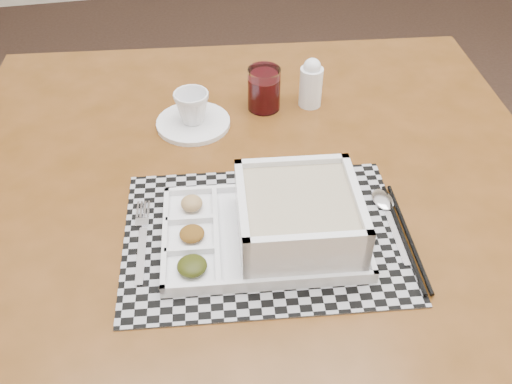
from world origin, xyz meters
TOP-DOWN VIEW (x-y plane):
  - floor at (0.00, 0.00)m, footprint 5.00×5.00m
  - dining_table at (-0.15, -0.48)m, footprint 1.24×1.24m
  - placemat at (-0.16, -0.58)m, footprint 0.49×0.38m
  - serving_tray at (-0.12, -0.60)m, footprint 0.34×0.26m
  - fork at (-0.35, -0.55)m, footprint 0.04×0.19m
  - spoon at (0.06, -0.56)m, footprint 0.04×0.18m
  - chopsticks at (0.06, -0.64)m, footprint 0.05×0.24m
  - saucer at (-0.23, -0.25)m, footprint 0.15×0.15m
  - cup at (-0.23, -0.25)m, footprint 0.09×0.09m
  - juice_glass at (-0.08, -0.21)m, footprint 0.07×0.07m
  - creamer_bottle at (0.02, -0.22)m, footprint 0.05×0.05m

SIDE VIEW (x-z plane):
  - floor at x=0.00m, z-range 0.00..0.00m
  - dining_table at x=-0.15m, z-range 0.33..1.17m
  - placemat at x=-0.16m, z-range 0.84..0.84m
  - fork at x=-0.35m, z-range 0.84..0.84m
  - saucer at x=-0.23m, z-range 0.84..0.85m
  - spoon at x=0.06m, z-range 0.84..0.85m
  - chopsticks at x=0.06m, z-range 0.84..0.85m
  - serving_tray at x=-0.12m, z-range 0.83..0.92m
  - juice_glass at x=-0.08m, z-range 0.83..0.92m
  - cup at x=-0.23m, z-range 0.85..0.91m
  - creamer_bottle at x=0.02m, z-range 0.83..0.94m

